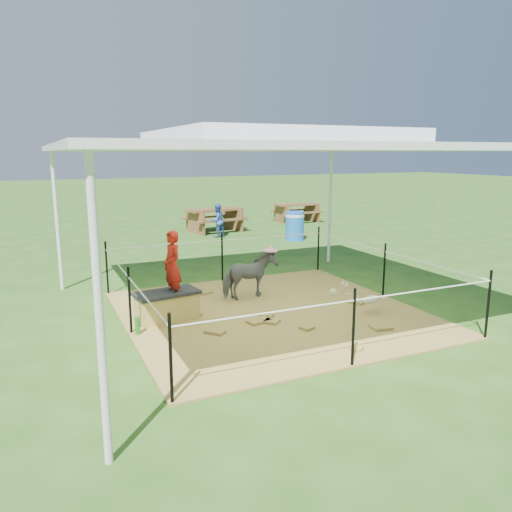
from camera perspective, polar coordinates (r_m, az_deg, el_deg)
name	(u,v)px	position (r m, az deg, el deg)	size (l,w,h in m)	color
ground	(271,314)	(8.17, 1.75, -6.63)	(90.00, 90.00, 0.00)	#2D5919
hay_patch	(271,313)	(8.17, 1.75, -6.53)	(4.60, 4.60, 0.03)	brown
canopy_tent	(272,145)	(7.76, 1.87, 12.60)	(6.30, 6.30, 2.90)	silver
rope_fence	(271,276)	(7.99, 1.78, -2.25)	(4.54, 4.54, 1.00)	black
straw_bale	(167,307)	(7.87, -10.10, -5.78)	(0.91, 0.45, 0.40)	#B59541
dark_cloth	(167,293)	(7.81, -10.16, -4.19)	(0.97, 0.50, 0.05)	black
woman	(172,260)	(7.70, -9.58, -0.40)	(0.40, 0.26, 1.09)	#A61710
green_bottle	(138,326)	(7.37, -13.38, -7.77)	(0.07, 0.07, 0.25)	#19741C
pony	(249,276)	(8.81, -0.76, -2.27)	(0.45, 0.98, 0.83)	#515256
pink_hat	(249,249)	(8.71, -0.77, 0.75)	(0.26, 0.26, 0.12)	#FF93CA
foal	(371,298)	(8.25, 13.02, -4.69)	(0.92, 0.51, 0.51)	#C4AD8F
trash_barrel	(295,226)	(14.90, 4.44, 3.43)	(0.55, 0.55, 0.86)	blue
picnic_table_near	(215,220)	(16.58, -4.76, 4.10)	(1.82, 1.31, 0.76)	brown
picnic_table_far	(297,213)	(18.92, 4.68, 4.95)	(1.66, 1.20, 0.69)	brown
distant_person	(217,221)	(15.48, -4.44, 4.05)	(0.50, 0.39, 1.02)	#2F55B1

